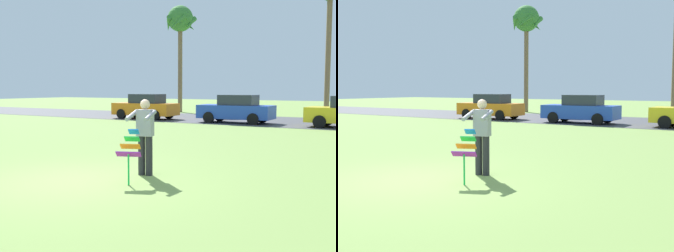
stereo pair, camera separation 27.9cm
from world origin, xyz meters
TOP-DOWN VIEW (x-y plane):
  - ground_plane at (0.00, 0.00)m, footprint 120.00×120.00m
  - road_strip at (0.00, 18.19)m, footprint 120.00×8.00m
  - person_kite_flyer at (0.91, 1.25)m, footprint 0.64×0.73m
  - kite_held at (1.11, 0.42)m, footprint 0.58×0.72m
  - parked_car_orange at (-8.94, 15.79)m, footprint 4.21×1.84m
  - parked_car_blue at (-2.73, 15.79)m, footprint 4.23×1.90m
  - palm_tree_left_near at (-10.89, 23.76)m, footprint 2.58×2.71m

SIDE VIEW (x-z plane):
  - ground_plane at x=0.00m, z-range 0.00..0.00m
  - road_strip at x=0.00m, z-range 0.00..0.01m
  - kite_held at x=1.11m, z-range 0.19..1.30m
  - parked_car_orange at x=-8.94m, z-range -0.03..1.57m
  - parked_car_blue at x=-2.73m, z-range -0.03..1.57m
  - person_kite_flyer at x=0.91m, z-range 0.09..1.82m
  - palm_tree_left_near at x=-10.89m, z-range 2.91..11.59m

